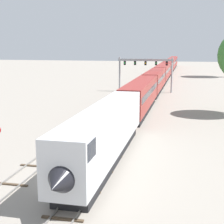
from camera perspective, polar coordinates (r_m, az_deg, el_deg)
name	(u,v)px	position (r m, az deg, el deg)	size (l,w,h in m)	color
ground_plane	(66,179)	(27.02, -7.75, -10.99)	(400.00, 400.00, 0.00)	gray
track_main	(158,87)	(84.32, 7.77, 4.13)	(2.60, 200.00, 0.16)	slate
track_near	(121,99)	(65.41, 1.47, 2.24)	(2.60, 160.00, 0.16)	slate
passenger_train	(163,73)	(97.48, 8.49, 6.54)	(3.04, 159.24, 4.80)	silver
signal_gantry	(145,66)	(75.49, 5.60, 7.60)	(12.10, 0.49, 7.60)	#999BA0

